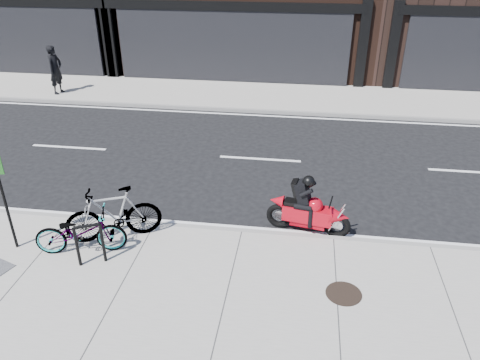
# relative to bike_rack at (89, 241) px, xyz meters

# --- Properties ---
(ground) EXTENTS (120.00, 120.00, 0.00)m
(ground) POSITION_rel_bike_rack_xyz_m (2.79, 3.49, -0.66)
(ground) COLOR black
(ground) RESTS_ON ground
(sidewalk_near) EXTENTS (60.00, 6.00, 0.13)m
(sidewalk_near) POSITION_rel_bike_rack_xyz_m (2.79, -1.51, -0.60)
(sidewalk_near) COLOR gray
(sidewalk_near) RESTS_ON ground
(sidewalk_far) EXTENTS (60.00, 3.50, 0.13)m
(sidewalk_far) POSITION_rel_bike_rack_xyz_m (2.79, 11.24, -0.60)
(sidewalk_far) COLOR gray
(sidewalk_far) RESTS_ON ground
(bike_rack) EXTENTS (0.50, 0.26, 0.91)m
(bike_rack) POSITION_rel_bike_rack_xyz_m (0.00, 0.00, 0.00)
(bike_rack) COLOR black
(bike_rack) RESTS_ON sidewalk_near
(bicycle_front) EXTENTS (1.93, 1.06, 0.96)m
(bicycle_front) POSITION_rel_bike_rack_xyz_m (-0.35, 0.34, -0.06)
(bicycle_front) COLOR gray
(bicycle_front) RESTS_ON sidewalk_near
(bicycle_rear) EXTENTS (2.07, 1.32, 1.21)m
(bicycle_rear) POSITION_rel_bike_rack_xyz_m (0.14, 0.89, 0.07)
(bicycle_rear) COLOR gray
(bicycle_rear) RESTS_ON sidewalk_near
(motorcycle) EXTENTS (1.89, 0.69, 1.42)m
(motorcycle) POSITION_rel_bike_rack_xyz_m (4.30, 1.88, -0.09)
(motorcycle) COLOR black
(motorcycle) RESTS_ON ground
(pedestrian) EXTENTS (0.56, 0.76, 1.90)m
(pedestrian) POSITION_rel_bike_rack_xyz_m (-5.92, 10.28, 0.42)
(pedestrian) COLOR black
(pedestrian) RESTS_ON sidewalk_far
(manhole_cover) EXTENTS (0.82, 0.82, 0.02)m
(manhole_cover) POSITION_rel_bike_rack_xyz_m (4.91, -0.22, -0.53)
(manhole_cover) COLOR black
(manhole_cover) RESTS_ON sidewalk_near
(sign_post) EXTENTS (0.29, 0.06, 2.16)m
(sign_post) POSITION_rel_bike_rack_xyz_m (-1.81, 0.29, 0.75)
(sign_post) COLOR black
(sign_post) RESTS_ON sidewalk_near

